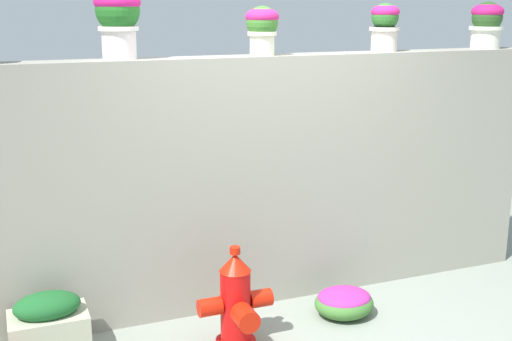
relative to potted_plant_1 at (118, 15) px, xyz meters
The scene contains 8 objects.
stone_wall 1.68m from the potted_plant_1, ahead, with size 4.82×0.29×1.97m, color gray.
potted_plant_1 is the anchor object (origin of this frame).
potted_plant_2 1.06m from the potted_plant_1, ahead, with size 0.25×0.25×0.36m.
potted_plant_3 2.16m from the potted_plant_1, ahead, with size 0.25×0.25×0.39m.
potted_plant_4 3.19m from the potted_plant_1, ahead, with size 0.29×0.29×0.40m.
fire_hydrant 2.17m from the potted_plant_1, 50.69° to the right, with size 0.54×0.43×0.73m.
flower_bush_right 2.71m from the potted_plant_1, 21.34° to the right, with size 0.47×0.42×0.22m.
planter_box 2.19m from the potted_plant_1, 146.60° to the right, with size 0.52×0.35×0.48m.
Camera 1 is at (-1.94, -3.64, 2.35)m, focal length 46.48 mm.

